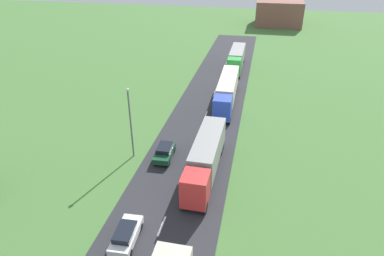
{
  "coord_description": "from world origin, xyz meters",
  "views": [
    {
      "loc": [
        7.14,
        1.69,
        21.69
      ],
      "look_at": [
        -0.62,
        38.5,
        1.41
      ],
      "focal_mm": 32.01,
      "sensor_mm": 36.0,
      "label": 1
    }
  ],
  "objects_px": {
    "truck_second": "(206,157)",
    "lamppost_second": "(130,120)",
    "car_third": "(164,152)",
    "distant_building": "(279,13)",
    "car_second": "(126,235)",
    "truck_third": "(227,90)",
    "truck_fourth": "(237,58)"
  },
  "relations": [
    {
      "from": "truck_second",
      "to": "lamppost_second",
      "type": "distance_m",
      "value": 9.26
    },
    {
      "from": "car_third",
      "to": "lamppost_second",
      "type": "relative_size",
      "value": 0.5
    },
    {
      "from": "car_third",
      "to": "lamppost_second",
      "type": "distance_m",
      "value": 5.32
    },
    {
      "from": "car_third",
      "to": "lamppost_second",
      "type": "xyz_separation_m",
      "value": [
        -3.64,
        -0.34,
        3.87
      ]
    },
    {
      "from": "lamppost_second",
      "to": "distant_building",
      "type": "relative_size",
      "value": 0.63
    },
    {
      "from": "car_third",
      "to": "distant_building",
      "type": "height_order",
      "value": "distant_building"
    },
    {
      "from": "car_second",
      "to": "lamppost_second",
      "type": "bearing_deg",
      "value": 107.98
    },
    {
      "from": "truck_second",
      "to": "lamppost_second",
      "type": "height_order",
      "value": "lamppost_second"
    },
    {
      "from": "truck_second",
      "to": "car_third",
      "type": "xyz_separation_m",
      "value": [
        -5.11,
        2.13,
        -1.39
      ]
    },
    {
      "from": "lamppost_second",
      "to": "truck_third",
      "type": "bearing_deg",
      "value": 63.0
    },
    {
      "from": "car_second",
      "to": "lamppost_second",
      "type": "distance_m",
      "value": 13.68
    },
    {
      "from": "truck_fourth",
      "to": "lamppost_second",
      "type": "xyz_separation_m",
      "value": [
        -8.62,
        -33.98,
        2.53
      ]
    },
    {
      "from": "car_second",
      "to": "distant_building",
      "type": "relative_size",
      "value": 0.32
    },
    {
      "from": "car_second",
      "to": "truck_third",
      "type": "bearing_deg",
      "value": 81.03
    },
    {
      "from": "truck_third",
      "to": "lamppost_second",
      "type": "xyz_separation_m",
      "value": [
        -8.73,
        -17.13,
        2.51
      ]
    },
    {
      "from": "truck_second",
      "to": "car_third",
      "type": "bearing_deg",
      "value": 157.36
    },
    {
      "from": "car_second",
      "to": "lamppost_second",
      "type": "xyz_separation_m",
      "value": [
        -4.05,
        12.49,
        3.85
      ]
    },
    {
      "from": "car_third",
      "to": "truck_fourth",
      "type": "bearing_deg",
      "value": 81.58
    },
    {
      "from": "truck_second",
      "to": "truck_third",
      "type": "distance_m",
      "value": 18.91
    },
    {
      "from": "lamppost_second",
      "to": "truck_second",
      "type": "bearing_deg",
      "value": -11.55
    },
    {
      "from": "car_third",
      "to": "distant_building",
      "type": "xyz_separation_m",
      "value": [
        13.42,
        78.21,
        2.7
      ]
    },
    {
      "from": "truck_third",
      "to": "truck_fourth",
      "type": "relative_size",
      "value": 1.21
    },
    {
      "from": "truck_fourth",
      "to": "car_third",
      "type": "bearing_deg",
      "value": -98.42
    },
    {
      "from": "truck_third",
      "to": "car_second",
      "type": "bearing_deg",
      "value": -98.97
    },
    {
      "from": "truck_third",
      "to": "car_second",
      "type": "height_order",
      "value": "truck_third"
    },
    {
      "from": "car_third",
      "to": "truck_second",
      "type": "bearing_deg",
      "value": -22.64
    },
    {
      "from": "truck_fourth",
      "to": "car_third",
      "type": "xyz_separation_m",
      "value": [
        -4.98,
        -33.64,
        -1.34
      ]
    },
    {
      "from": "truck_fourth",
      "to": "distant_building",
      "type": "height_order",
      "value": "distant_building"
    },
    {
      "from": "truck_third",
      "to": "car_third",
      "type": "distance_m",
      "value": 17.59
    },
    {
      "from": "truck_fourth",
      "to": "car_second",
      "type": "height_order",
      "value": "truck_fourth"
    },
    {
      "from": "truck_third",
      "to": "distant_building",
      "type": "bearing_deg",
      "value": 82.28
    },
    {
      "from": "truck_second",
      "to": "lamppost_second",
      "type": "xyz_separation_m",
      "value": [
        -8.74,
        1.79,
        2.48
      ]
    }
  ]
}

